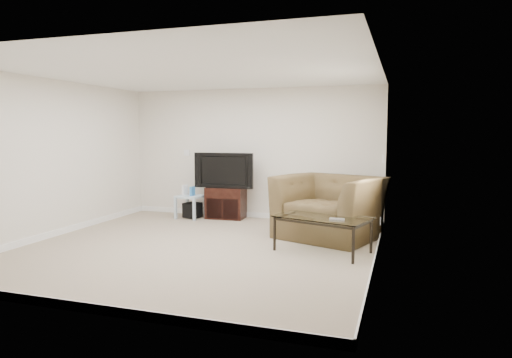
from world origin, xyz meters
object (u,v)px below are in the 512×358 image
(tv_stand, at_px, (226,203))
(side_table, at_px, (191,207))
(television, at_px, (226,170))
(coffee_table, at_px, (322,234))
(subwoofer, at_px, (192,210))
(recliner, at_px, (329,196))

(tv_stand, xyz_separation_m, side_table, (-0.65, -0.23, -0.08))
(television, xyz_separation_m, coffee_table, (2.21, -1.91, -0.69))
(tv_stand, height_order, subwoofer, tv_stand)
(side_table, bearing_deg, recliner, -15.51)
(subwoofer, xyz_separation_m, coffee_table, (2.84, -1.72, 0.09))
(tv_stand, distance_m, side_table, 0.70)
(subwoofer, bearing_deg, recliner, -15.97)
(recliner, height_order, coffee_table, recliner)
(television, relative_size, coffee_table, 0.86)
(subwoofer, height_order, recliner, recliner)
(television, xyz_separation_m, side_table, (-0.66, -0.20, -0.72))
(tv_stand, distance_m, subwoofer, 0.68)
(side_table, xyz_separation_m, subwoofer, (0.03, 0.02, -0.06))
(television, distance_m, side_table, 0.99)
(recliner, xyz_separation_m, coffee_table, (0.05, -0.92, -0.41))
(tv_stand, xyz_separation_m, recliner, (2.16, -1.01, 0.35))
(tv_stand, height_order, recliner, recliner)
(tv_stand, xyz_separation_m, coffee_table, (2.21, -1.94, -0.05))
(tv_stand, height_order, television, television)
(coffee_table, bearing_deg, side_table, 149.24)
(television, height_order, recliner, recliner)
(side_table, bearing_deg, tv_stand, 19.35)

